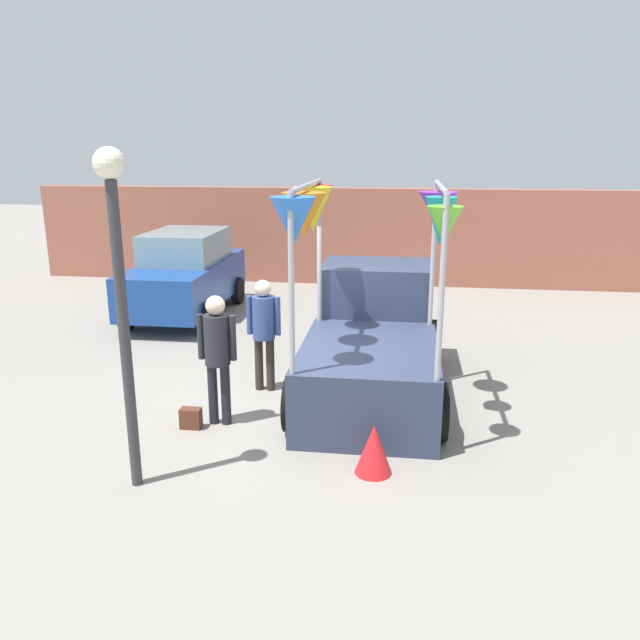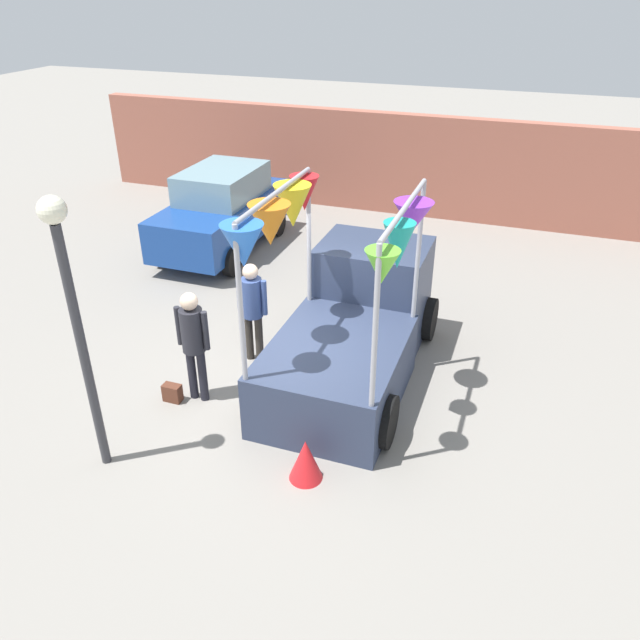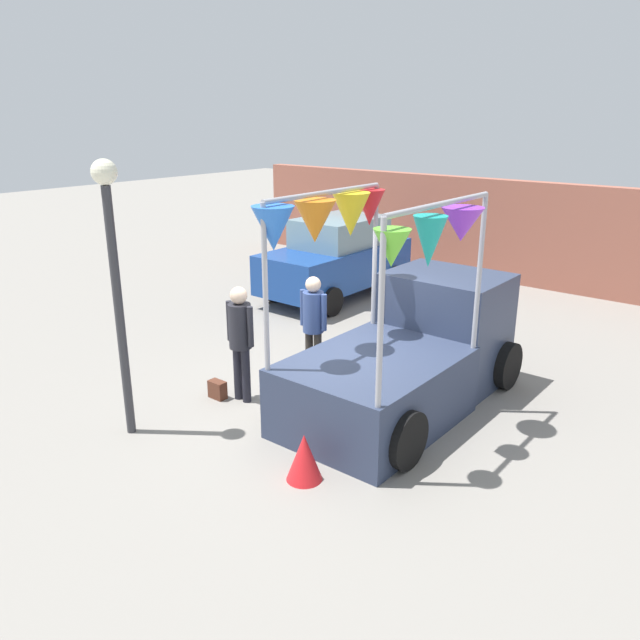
{
  "view_description": "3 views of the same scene",
  "coord_description": "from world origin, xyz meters",
  "views": [
    {
      "loc": [
        1.28,
        -8.32,
        3.68
      ],
      "look_at": [
        0.17,
        -0.06,
        1.35
      ],
      "focal_mm": 35.0,
      "sensor_mm": 36.0,
      "label": 1
    },
    {
      "loc": [
        3.23,
        -7.4,
        5.75
      ],
      "look_at": [
        0.57,
        0.05,
        1.31
      ],
      "focal_mm": 35.0,
      "sensor_mm": 36.0,
      "label": 2
    },
    {
      "loc": [
        5.28,
        -6.71,
        4.21
      ],
      "look_at": [
        -0.1,
        -0.07,
        1.36
      ],
      "focal_mm": 35.0,
      "sensor_mm": 36.0,
      "label": 3
    }
  ],
  "objects": [
    {
      "name": "ground_plane",
      "position": [
        0.0,
        0.0,
        0.0
      ],
      "size": [
        60.0,
        60.0,
        0.0
      ],
      "primitive_type": "plane",
      "color": "gray"
    },
    {
      "name": "vendor_truck",
      "position": [
        0.84,
        0.94,
        0.93
      ],
      "size": [
        2.51,
        4.16,
        3.21
      ],
      "color": "#2D3851",
      "rests_on": "ground"
    },
    {
      "name": "parked_car",
      "position": [
        -3.5,
        4.76,
        0.94
      ],
      "size": [
        1.88,
        4.0,
        1.88
      ],
      "color": "navy",
      "rests_on": "ground"
    },
    {
      "name": "person_customer",
      "position": [
        -1.13,
        -0.68,
        1.1
      ],
      "size": [
        0.53,
        0.34,
        1.8
      ],
      "color": "black",
      "rests_on": "ground"
    },
    {
      "name": "person_vendor",
      "position": [
        -0.79,
        0.61,
        1.06
      ],
      "size": [
        0.53,
        0.34,
        1.75
      ],
      "color": "#2D2823",
      "rests_on": "ground"
    },
    {
      "name": "handbag",
      "position": [
        -1.48,
        -0.88,
        0.14
      ],
      "size": [
        0.28,
        0.16,
        0.28
      ],
      "primitive_type": "cube",
      "color": "#592D1E",
      "rests_on": "ground"
    },
    {
      "name": "street_lamp",
      "position": [
        -1.61,
        -2.36,
        2.42
      ],
      "size": [
        0.32,
        0.32,
        3.68
      ],
      "color": "#333338",
      "rests_on": "ground"
    },
    {
      "name": "brick_boundary_wall",
      "position": [
        0.0,
        8.67,
        1.3
      ],
      "size": [
        18.0,
        0.36,
        2.6
      ],
      "primitive_type": "cube",
      "color": "#9E5947",
      "rests_on": "ground"
    },
    {
      "name": "folded_kite_bundle_crimson",
      "position": [
        1.02,
        -1.75,
        0.3
      ],
      "size": [
        0.51,
        0.51,
        0.6
      ],
      "primitive_type": "cone",
      "rotation": [
        0.0,
        0.0,
        1.38
      ],
      "color": "red",
      "rests_on": "ground"
    }
  ]
}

